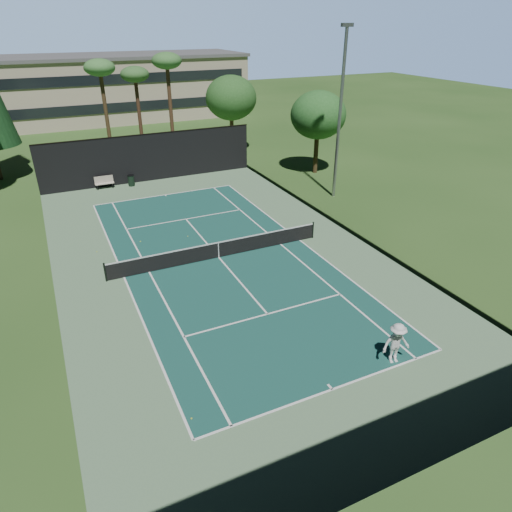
% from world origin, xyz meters
% --- Properties ---
extents(ground, '(160.00, 160.00, 0.00)m').
position_xyz_m(ground, '(0.00, 0.00, 0.00)').
color(ground, '#2C511E').
rests_on(ground, ground).
extents(apron_slab, '(18.00, 32.00, 0.01)m').
position_xyz_m(apron_slab, '(0.00, 0.00, 0.01)').
color(apron_slab, '#5B815A').
rests_on(apron_slab, ground).
extents(court_surface, '(10.97, 23.77, 0.01)m').
position_xyz_m(court_surface, '(0.00, 0.00, 0.01)').
color(court_surface, '#174B42').
rests_on(court_surface, ground).
extents(court_lines, '(11.07, 23.87, 0.01)m').
position_xyz_m(court_lines, '(0.00, 0.00, 0.02)').
color(court_lines, white).
rests_on(court_lines, ground).
extents(tennis_net, '(12.90, 0.10, 1.10)m').
position_xyz_m(tennis_net, '(0.00, 0.00, 0.56)').
color(tennis_net, black).
rests_on(tennis_net, ground).
extents(fence, '(18.04, 32.05, 4.03)m').
position_xyz_m(fence, '(0.00, 0.06, 2.01)').
color(fence, black).
rests_on(fence, ground).
extents(player, '(1.29, 0.87, 1.84)m').
position_xyz_m(player, '(3.16, -11.59, 0.92)').
color(player, white).
rests_on(player, ground).
extents(tennis_ball_a, '(0.07, 0.07, 0.07)m').
position_xyz_m(tennis_ball_a, '(-5.25, -10.98, 0.03)').
color(tennis_ball_a, gold).
rests_on(tennis_ball_a, ground).
extents(tennis_ball_b, '(0.07, 0.07, 0.07)m').
position_xyz_m(tennis_ball_b, '(-3.69, 4.09, 0.04)').
color(tennis_ball_b, '#CFF337').
rests_on(tennis_ball_b, ground).
extents(tennis_ball_c, '(0.06, 0.06, 0.06)m').
position_xyz_m(tennis_ball_c, '(-0.75, 3.59, 0.03)').
color(tennis_ball_c, '#CBE734').
rests_on(tennis_ball_c, ground).
extents(tennis_ball_d, '(0.06, 0.06, 0.06)m').
position_xyz_m(tennis_ball_d, '(-6.38, 3.78, 0.03)').
color(tennis_ball_d, '#C8E634').
rests_on(tennis_ball_d, ground).
extents(park_bench, '(1.50, 0.45, 1.02)m').
position_xyz_m(park_bench, '(-4.06, 15.60, 0.55)').
color(park_bench, beige).
rests_on(park_bench, ground).
extents(trash_bin, '(0.56, 0.56, 0.95)m').
position_xyz_m(trash_bin, '(-1.93, 15.29, 0.48)').
color(trash_bin, black).
rests_on(trash_bin, ground).
extents(palm_a, '(2.80, 2.80, 9.32)m').
position_xyz_m(palm_a, '(-2.00, 24.00, 8.19)').
color(palm_a, '#4B3620').
rests_on(palm_a, ground).
extents(palm_b, '(2.80, 2.80, 8.42)m').
position_xyz_m(palm_b, '(1.50, 26.00, 7.36)').
color(palm_b, '#492D1F').
rests_on(palm_b, ground).
extents(palm_c, '(2.80, 2.80, 9.77)m').
position_xyz_m(palm_c, '(4.00, 23.00, 8.60)').
color(palm_c, '#4D3321').
rests_on(palm_c, ground).
extents(decid_tree_a, '(5.12, 5.12, 7.62)m').
position_xyz_m(decid_tree_a, '(10.00, 22.00, 5.42)').
color(decid_tree_a, '#4D3521').
rests_on(decid_tree_a, ground).
extents(decid_tree_b, '(4.80, 4.80, 7.14)m').
position_xyz_m(decid_tree_b, '(14.00, 12.00, 5.08)').
color(decid_tree_b, '#48351E').
rests_on(decid_tree_b, ground).
extents(campus_building, '(40.50, 12.50, 8.30)m').
position_xyz_m(campus_building, '(0.00, 45.98, 4.21)').
color(campus_building, '#BDAC93').
rests_on(campus_building, ground).
extents(light_pole, '(0.90, 0.25, 12.22)m').
position_xyz_m(light_pole, '(12.00, 6.00, 6.46)').
color(light_pole, '#95979E').
rests_on(light_pole, ground).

